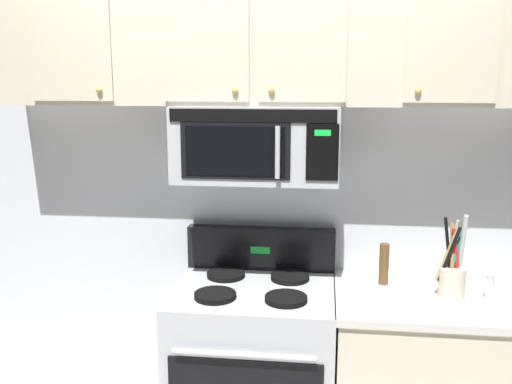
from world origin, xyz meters
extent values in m
cube|color=silver|center=(0.00, 0.79, 1.35)|extent=(5.20, 0.10, 2.70)
cube|color=#B7BABF|center=(0.00, 0.42, 0.45)|extent=(0.76, 0.64, 0.90)
cylinder|color=#B7BABF|center=(0.00, 0.06, 0.74)|extent=(0.61, 0.03, 0.03)
cube|color=black|center=(0.00, 0.70, 1.01)|extent=(0.76, 0.07, 0.22)
cube|color=#19D83F|center=(0.00, 0.67, 1.01)|extent=(0.10, 0.00, 0.04)
cylinder|color=black|center=(-0.16, 0.28, 0.91)|extent=(0.19, 0.19, 0.02)
cylinder|color=black|center=(0.16, 0.28, 0.91)|extent=(0.19, 0.19, 0.02)
cylinder|color=black|center=(-0.16, 0.56, 0.91)|extent=(0.19, 0.19, 0.02)
cylinder|color=black|center=(0.16, 0.56, 0.91)|extent=(0.19, 0.19, 0.02)
cube|color=#B7BABF|center=(0.00, 0.54, 1.57)|extent=(0.76, 0.39, 0.35)
cube|color=black|center=(0.00, 0.35, 1.72)|extent=(0.73, 0.01, 0.06)
cube|color=black|center=(-0.07, 0.35, 1.56)|extent=(0.49, 0.01, 0.25)
cube|color=black|center=(-0.08, 0.34, 1.56)|extent=(0.44, 0.01, 0.22)
cube|color=black|center=(0.30, 0.35, 1.56)|extent=(0.14, 0.01, 0.25)
cube|color=#19D83F|center=(0.30, 0.34, 1.65)|extent=(0.07, 0.00, 0.03)
cylinder|color=#B7BABF|center=(0.11, 0.32, 1.56)|extent=(0.02, 0.02, 0.23)
cube|color=beige|center=(0.00, 0.57, 2.02)|extent=(2.50, 0.33, 0.55)
cube|color=beige|center=(-0.83, 0.40, 2.02)|extent=(0.38, 0.01, 0.51)
sphere|color=tan|center=(-0.70, 0.39, 1.82)|extent=(0.03, 0.03, 0.03)
cube|color=beige|center=(-0.21, 0.40, 2.02)|extent=(0.38, 0.01, 0.51)
sphere|color=tan|center=(-0.08, 0.39, 1.82)|extent=(0.03, 0.03, 0.03)
cube|color=beige|center=(0.21, 0.40, 2.02)|extent=(0.38, 0.01, 0.51)
sphere|color=tan|center=(0.08, 0.39, 1.82)|extent=(0.03, 0.03, 0.03)
cube|color=beige|center=(0.83, 0.40, 2.02)|extent=(0.38, 0.01, 0.51)
sphere|color=tan|center=(0.70, 0.39, 1.82)|extent=(0.03, 0.03, 0.03)
cube|color=beige|center=(0.84, 0.43, 0.88)|extent=(0.93, 0.65, 0.03)
cylinder|color=beige|center=(0.90, 0.42, 0.97)|extent=(0.12, 0.12, 0.14)
cylinder|color=tan|center=(0.87, 0.42, 1.10)|extent=(0.09, 0.03, 0.25)
cylinder|color=black|center=(0.88, 0.40, 1.11)|extent=(0.08, 0.05, 0.26)
cylinder|color=teal|center=(0.91, 0.42, 1.12)|extent=(0.08, 0.05, 0.28)
cylinder|color=#A87A47|center=(0.89, 0.42, 1.11)|extent=(0.02, 0.08, 0.27)
cylinder|color=silver|center=(0.88, 0.44, 1.12)|extent=(0.07, 0.04, 0.28)
cylinder|color=red|center=(0.91, 0.42, 1.10)|extent=(0.05, 0.02, 0.25)
cylinder|color=#BCBCC1|center=(0.93, 0.42, 1.13)|extent=(0.03, 0.07, 0.31)
cylinder|color=black|center=(0.87, 0.42, 1.12)|extent=(0.05, 0.04, 0.29)
cylinder|color=white|center=(1.06, 0.42, 0.95)|extent=(0.04, 0.04, 0.10)
cylinder|color=#B7BABF|center=(1.06, 0.42, 1.00)|extent=(0.04, 0.04, 0.02)
cylinder|color=brown|center=(0.61, 0.55, 1.00)|extent=(0.05, 0.05, 0.20)
camera|label=1|loc=(0.32, -2.11, 1.88)|focal=40.05mm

